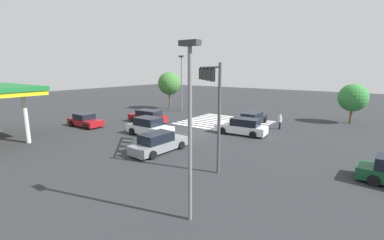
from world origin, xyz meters
TOP-DOWN VIEW (x-y plane):
  - ground_plane at (0.00, 0.00)m, footprint 120.43×120.43m
  - crosswalk_markings at (0.00, -6.57)m, footprint 9.52×8.20m
  - traffic_signal_mast at (-5.27, 5.27)m, footprint 4.18×4.18m
  - car_1 at (3.13, 2.61)m, footprint 4.58×2.18m
  - car_2 at (-3.98, -2.68)m, footprint 4.99×2.29m
  - car_3 at (-1.13, 5.91)m, footprint 2.18×4.92m
  - car_4 at (-2.95, -7.82)m, footprint 2.16×4.66m
  - car_5 at (11.44, 4.09)m, footprint 4.29×2.05m
  - car_6 at (7.32, -1.36)m, footprint 4.80×2.14m
  - pedestrian at (-6.30, -6.89)m, footprint 0.41×0.41m
  - street_light_pole_a at (8.81, -9.75)m, footprint 0.80×0.36m
  - street_light_pole_b at (-8.31, 11.75)m, footprint 0.80×0.36m
  - tree_corner_a at (11.95, -10.70)m, footprint 3.47×3.47m
  - tree_corner_b at (-12.01, -14.64)m, footprint 3.13×3.13m

SIDE VIEW (x-z plane):
  - ground_plane at x=0.00m, z-range 0.00..0.00m
  - crosswalk_markings at x=0.00m, z-range 0.00..0.01m
  - car_5 at x=11.44m, z-range -0.06..1.34m
  - car_4 at x=-2.95m, z-range -0.02..1.33m
  - car_3 at x=-1.13m, z-range -0.06..1.45m
  - car_6 at x=7.32m, z-range -0.02..1.45m
  - car_2 at x=-3.98m, z-range -0.05..1.52m
  - car_1 at x=3.13m, z-range -0.06..1.60m
  - pedestrian at x=-6.30m, z-range 0.08..1.66m
  - tree_corner_b at x=-12.01m, z-range 0.70..5.23m
  - tree_corner_a at x=11.95m, z-range 1.11..6.83m
  - street_light_pole_b at x=-8.31m, z-range 0.78..7.99m
  - street_light_pole_a at x=8.81m, z-range 0.80..8.81m
  - traffic_signal_mast at x=-5.27m, z-range 1.68..8.21m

